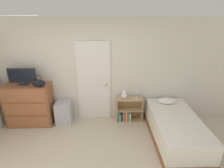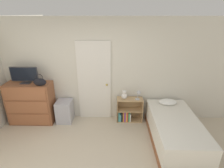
{
  "view_description": "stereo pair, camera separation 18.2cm",
  "coord_description": "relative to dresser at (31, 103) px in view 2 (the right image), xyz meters",
  "views": [
    {
      "loc": [
        0.46,
        -2.04,
        2.58
      ],
      "look_at": [
        0.56,
        1.78,
        1.05
      ],
      "focal_mm": 28.0,
      "sensor_mm": 36.0,
      "label": 1
    },
    {
      "loc": [
        0.64,
        -2.04,
        2.58
      ],
      "look_at": [
        0.56,
        1.78,
        1.05
      ],
      "focal_mm": 28.0,
      "sensor_mm": 36.0,
      "label": 2
    }
  ],
  "objects": [
    {
      "name": "bed",
      "position": [
        3.37,
        -0.69,
        -0.24
      ],
      "size": [
        0.96,
        1.85,
        0.66
      ],
      "color": "brown",
      "rests_on": "ground_plane"
    },
    {
      "name": "dresser",
      "position": [
        0.0,
        0.0,
        0.0
      ],
      "size": [
        1.08,
        0.47,
        1.05
      ],
      "color": "brown",
      "rests_on": "ground_plane"
    },
    {
      "name": "bookshelf",
      "position": [
        2.41,
        0.09,
        -0.28
      ],
      "size": [
        0.65,
        0.28,
        0.62
      ],
      "color": "tan",
      "rests_on": "ground_plane"
    },
    {
      "name": "wall_back",
      "position": [
        1.46,
        0.28,
        0.75
      ],
      "size": [
        10.0,
        0.06,
        2.55
      ],
      "color": "beige",
      "rests_on": "ground_plane"
    },
    {
      "name": "storage_bin",
      "position": [
        0.81,
        0.03,
        -0.24
      ],
      "size": [
        0.38,
        0.4,
        0.56
      ],
      "color": "#ADADB7",
      "rests_on": "ground_plane"
    },
    {
      "name": "door_closed",
      "position": [
        1.57,
        0.23,
        0.49
      ],
      "size": [
        0.82,
        0.09,
        2.02
      ],
      "color": "silver",
      "rests_on": "ground_plane"
    },
    {
      "name": "handbag",
      "position": [
        0.37,
        -0.15,
        0.62
      ],
      "size": [
        0.3,
        0.09,
        0.29
      ],
      "color": "black",
      "rests_on": "dresser"
    },
    {
      "name": "teddy_bear",
      "position": [
        2.32,
        0.09,
        0.2
      ],
      "size": [
        0.15,
        0.15,
        0.23
      ],
      "color": "silver",
      "rests_on": "bookshelf"
    },
    {
      "name": "desk_lamp",
      "position": [
        2.66,
        0.05,
        0.26
      ],
      "size": [
        0.13,
        0.12,
        0.24
      ],
      "color": "#B2B2B7",
      "rests_on": "bookshelf"
    },
    {
      "name": "tv",
      "position": [
        -0.04,
        0.01,
        0.74
      ],
      "size": [
        0.65,
        0.16,
        0.4
      ],
      "color": "#2D2D33",
      "rests_on": "dresser"
    }
  ]
}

